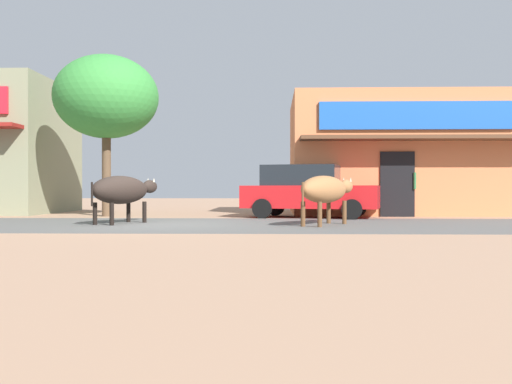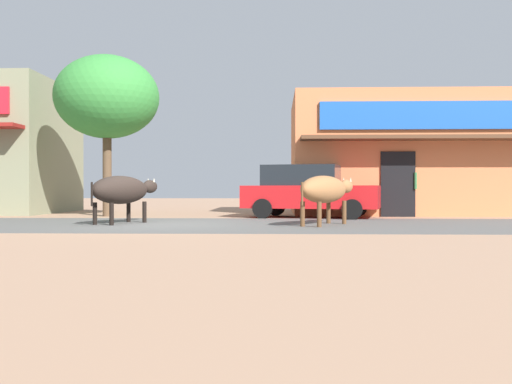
{
  "view_description": "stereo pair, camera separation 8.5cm",
  "coord_description": "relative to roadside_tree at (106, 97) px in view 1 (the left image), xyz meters",
  "views": [
    {
      "loc": [
        2.95,
        -14.36,
        0.9
      ],
      "look_at": [
        2.46,
        1.36,
        0.81
      ],
      "focal_mm": 40.16,
      "sensor_mm": 36.0,
      "label": 1
    },
    {
      "loc": [
        3.04,
        -14.35,
        0.9
      ],
      "look_at": [
        2.46,
        1.36,
        0.81
      ],
      "focal_mm": 40.16,
      "sensor_mm": 36.0,
      "label": 2
    }
  ],
  "objects": [
    {
      "name": "ground",
      "position": [
        2.51,
        -4.16,
        -3.89
      ],
      "size": [
        80.0,
        80.0,
        0.0
      ],
      "primitive_type": "plane",
      "color": "tan"
    },
    {
      "name": "asphalt_road",
      "position": [
        2.51,
        -4.16,
        -3.88
      ],
      "size": [
        72.0,
        5.99,
        0.0
      ],
      "primitive_type": "cube",
      "color": "#5A5955",
      "rests_on": "ground"
    },
    {
      "name": "cow_far_dark",
      "position": [
        6.76,
        -4.29,
        -3.01
      ],
      "size": [
        1.78,
        2.58,
        1.23
      ],
      "color": "#9F683E",
      "rests_on": "ground"
    },
    {
      "name": "cow_near_brown",
      "position": [
        1.54,
        -3.85,
        -3.02
      ],
      "size": [
        1.51,
        2.55,
        1.24
      ],
      "color": "#2B221C",
      "rests_on": "ground"
    },
    {
      "name": "parked_hatchback_car",
      "position": [
        6.55,
        -0.5,
        -3.04
      ],
      "size": [
        4.47,
        2.72,
        1.64
      ],
      "color": "red",
      "rests_on": "ground"
    },
    {
      "name": "roadside_tree",
      "position": [
        0.0,
        0.0,
        0.0
      ],
      "size": [
        3.38,
        3.38,
        5.26
      ],
      "color": "brown",
      "rests_on": "ground"
    },
    {
      "name": "storefront_right_club",
      "position": [
        10.04,
        2.66,
        -1.79
      ],
      "size": [
        7.78,
        6.2,
        4.18
      ],
      "color": "#D87749",
      "rests_on": "ground"
    },
    {
      "name": "pedestrian_by_shop",
      "position": [
        9.99,
        0.21,
        -2.92
      ],
      "size": [
        0.46,
        0.61,
        1.65
      ],
      "color": "brown",
      "rests_on": "ground"
    }
  ]
}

